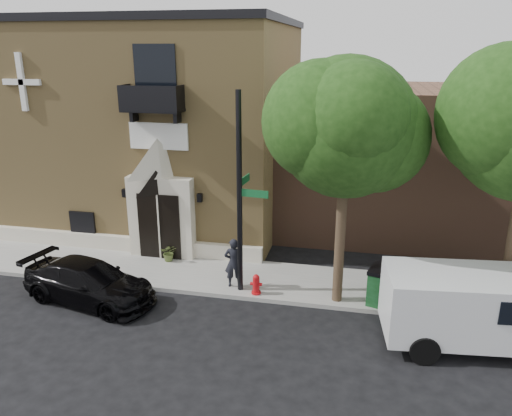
{
  "coord_description": "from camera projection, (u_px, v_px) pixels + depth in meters",
  "views": [
    {
      "loc": [
        6.5,
        -14.49,
        8.08
      ],
      "look_at": [
        2.94,
        2.0,
        2.63
      ],
      "focal_mm": 35.0,
      "sensor_mm": 36.0,
      "label": 1
    }
  ],
  "objects": [
    {
      "name": "fire_hydrant",
      "position": [
        256.0,
        284.0,
        16.73
      ],
      "size": [
        0.4,
        0.32,
        0.7
      ],
      "color": "#B50D12",
      "rests_on": "sidewalk"
    },
    {
      "name": "dumpster",
      "position": [
        399.0,
        289.0,
        15.85
      ],
      "size": [
        2.07,
        1.51,
        1.21
      ],
      "rotation": [
        0.0,
        0.0,
        -0.27
      ],
      "color": "#103C16",
      "rests_on": "sidewalk"
    },
    {
      "name": "sidewalk",
      "position": [
        202.0,
        274.0,
        18.44
      ],
      "size": [
        42.0,
        3.0,
        0.15
      ],
      "primitive_type": "cube",
      "color": "gray",
      "rests_on": "ground"
    },
    {
      "name": "black_sedan",
      "position": [
        89.0,
        282.0,
        16.47
      ],
      "size": [
        4.98,
        2.86,
        1.36
      ],
      "primitive_type": "imported",
      "rotation": [
        0.0,
        0.0,
        1.36
      ],
      "color": "black",
      "rests_on": "ground"
    },
    {
      "name": "neighbour_building",
      "position": [
        487.0,
        162.0,
        22.25
      ],
      "size": [
        18.0,
        8.0,
        6.4
      ],
      "primitive_type": "cube",
      "color": "brown",
      "rests_on": "ground"
    },
    {
      "name": "street_sign",
      "position": [
        240.0,
        195.0,
        16.12
      ],
      "size": [
        1.07,
        1.1,
        6.71
      ],
      "rotation": [
        0.0,
        0.0,
        -0.1
      ],
      "color": "black",
      "rests_on": "sidewalk"
    },
    {
      "name": "planter",
      "position": [
        169.0,
        252.0,
        19.32
      ],
      "size": [
        0.73,
        0.66,
        0.69
      ],
      "primitive_type": "imported",
      "rotation": [
        0.0,
        0.0,
        0.23
      ],
      "color": "#50602C",
      "rests_on": "sidewalk"
    },
    {
      "name": "pedestrian_near",
      "position": [
        234.0,
        263.0,
        17.11
      ],
      "size": [
        0.72,
        0.55,
        1.76
      ],
      "primitive_type": "imported",
      "rotation": [
        0.0,
        0.0,
        3.36
      ],
      "color": "black",
      "rests_on": "sidewalk"
    },
    {
      "name": "ground",
      "position": [
        161.0,
        292.0,
        17.27
      ],
      "size": [
        120.0,
        120.0,
        0.0
      ],
      "primitive_type": "plane",
      "color": "black",
      "rests_on": "ground"
    },
    {
      "name": "street_tree_left",
      "position": [
        347.0,
        127.0,
        14.58
      ],
      "size": [
        4.97,
        4.38,
        7.77
      ],
      "color": "#38281C",
      "rests_on": "sidewalk"
    },
    {
      "name": "church",
      "position": [
        161.0,
        123.0,
        23.84
      ],
      "size": [
        12.2,
        11.01,
        9.3
      ],
      "color": "#A7874E",
      "rests_on": "ground"
    },
    {
      "name": "pedestrian_far",
      "position": [
        471.0,
        283.0,
        15.83
      ],
      "size": [
        0.73,
        0.87,
        1.6
      ],
      "primitive_type": "imported",
      "rotation": [
        0.0,
        0.0,
        1.39
      ],
      "color": "#332923",
      "rests_on": "sidewalk"
    },
    {
      "name": "cargo_van",
      "position": [
        491.0,
        308.0,
        13.76
      ],
      "size": [
        5.56,
        2.73,
        2.19
      ],
      "rotation": [
        0.0,
        0.0,
        0.11
      ],
      "color": "silver",
      "rests_on": "ground"
    }
  ]
}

